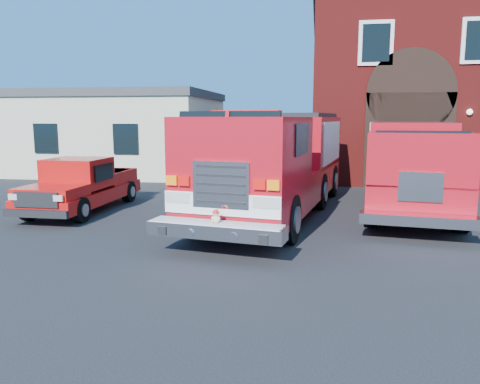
% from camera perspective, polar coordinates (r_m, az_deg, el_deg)
% --- Properties ---
extents(ground, '(100.00, 100.00, 0.00)m').
position_cam_1_polar(ground, '(12.06, 0.92, -5.22)').
color(ground, black).
rests_on(ground, ground).
extents(parking_stripe_mid, '(0.12, 3.00, 0.01)m').
position_cam_1_polar(parking_stripe_mid, '(16.56, 25.99, -2.20)').
color(parking_stripe_mid, yellow).
rests_on(parking_stripe_mid, ground).
extents(parking_stripe_far, '(0.12, 3.00, 0.01)m').
position_cam_1_polar(parking_stripe_far, '(19.40, 23.48, -0.50)').
color(parking_stripe_far, yellow).
rests_on(parking_stripe_far, ground).
extents(fire_station, '(15.20, 10.20, 8.45)m').
position_cam_1_polar(fire_station, '(26.60, 25.67, 10.94)').
color(fire_station, maroon).
rests_on(fire_station, ground).
extents(side_building, '(10.20, 8.20, 4.35)m').
position_cam_1_polar(side_building, '(26.79, -14.38, 7.13)').
color(side_building, beige).
rests_on(side_building, ground).
extents(fire_engine, '(4.49, 10.55, 3.15)m').
position_cam_1_polar(fire_engine, '(14.58, 4.52, 3.75)').
color(fire_engine, black).
rests_on(fire_engine, ground).
extents(pickup_truck, '(1.92, 5.24, 1.71)m').
position_cam_1_polar(pickup_truck, '(15.86, -18.64, 0.74)').
color(pickup_truck, black).
rests_on(pickup_truck, ground).
extents(secondary_truck, '(3.75, 8.94, 2.81)m').
position_cam_1_polar(secondary_truck, '(16.14, 20.08, 3.39)').
color(secondary_truck, black).
rests_on(secondary_truck, ground).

